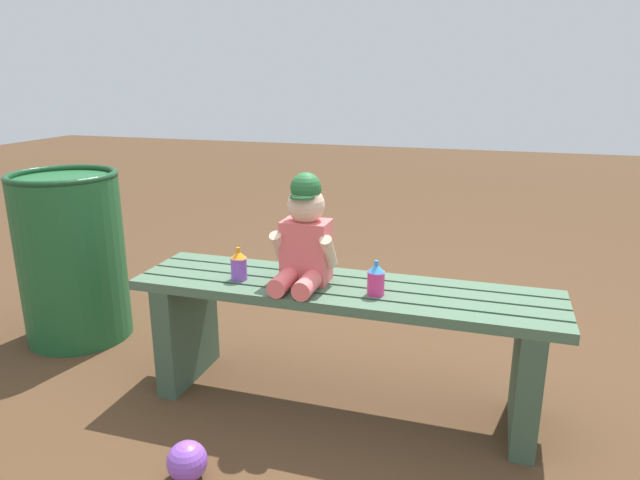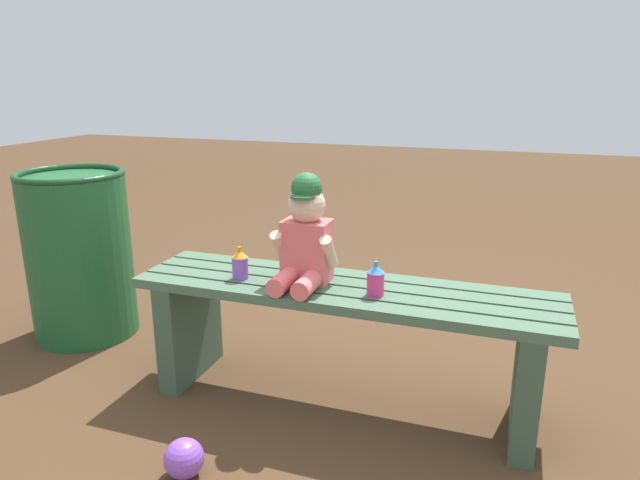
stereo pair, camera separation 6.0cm
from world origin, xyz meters
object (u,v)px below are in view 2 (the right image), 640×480
Objects in this scene: park_bench at (342,326)px; toy_ball at (184,458)px; child_figure at (305,236)px; sippy_cup_right at (376,279)px; sippy_cup_left at (240,264)px; trash_bin at (80,254)px.

park_bench is 0.71m from toy_ball.
park_bench is 0.36m from child_figure.
child_figure is 3.21× the size of toy_ball.
sippy_cup_right reaches higher than park_bench.
toy_ball is at bearing -132.73° from sippy_cup_right.
park_bench is 12.47× the size of sippy_cup_left.
trash_bin is at bearing 171.87° from park_bench.
sippy_cup_right is at bearing 47.27° from toy_ball.
sippy_cup_right is at bearing -8.70° from child_figure.
park_bench is at bearing 58.72° from toy_ball.
sippy_cup_left is 0.52m from sippy_cup_right.
child_figure is at bearing -176.50° from park_bench.
trash_bin reaches higher than toy_ball.
sippy_cup_left is 1.00× the size of sippy_cup_right.
park_bench is 0.26m from sippy_cup_right.
child_figure is 3.26× the size of sippy_cup_left.
sippy_cup_right reaches higher than toy_ball.
child_figure is at bearing 9.69° from sippy_cup_left.
child_figure is at bearing -9.47° from trash_bin.
park_bench is 0.45m from sippy_cup_left.
child_figure is 0.30m from sippy_cup_right.
trash_bin is at bearing 143.23° from toy_ball.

